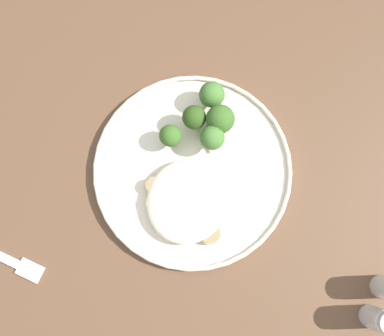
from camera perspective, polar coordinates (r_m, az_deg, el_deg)
The scene contains 18 objects.
ground at distance 1.35m, azimuth -0.12°, elevation -6.66°, with size 6.00×6.00×0.00m, color #2D2B28.
wooden_dining_table at distance 0.70m, azimuth -0.24°, elevation -2.28°, with size 1.40×1.00×0.74m.
dinner_plate at distance 0.61m, azimuth 0.00°, elevation -0.21°, with size 0.29×0.29×0.02m.
noodle_bed at distance 0.59m, azimuth -0.68°, elevation -4.50°, with size 0.12×0.12×0.03m.
seared_scallop_front_small at distance 0.59m, azimuth -4.74°, elevation -4.83°, with size 0.03×0.03×0.01m.
seared_scallop_rear_pale at distance 0.59m, azimuth 2.48°, elevation -8.96°, with size 0.03×0.03×0.01m.
seared_scallop_on_noodles at distance 0.59m, azimuth 0.90°, elevation -4.09°, with size 0.03×0.03×0.02m.
seared_scallop_right_edge at distance 0.60m, azimuth -5.33°, elevation -2.42°, with size 0.02×0.02×0.01m.
seared_scallop_center_golden at distance 0.59m, azimuth -2.89°, elevation -6.29°, with size 0.03×0.03×0.01m.
seared_scallop_large_seared at distance 0.60m, azimuth -2.49°, elevation -0.49°, with size 0.02×0.02×0.01m.
broccoli_floret_split_head at distance 0.61m, azimuth 2.72°, elevation 9.94°, with size 0.04×0.04×0.05m.
broccoli_floret_left_leaning at distance 0.59m, azimuth 3.87°, elevation 6.63°, with size 0.04×0.04×0.06m.
broccoli_floret_near_rim at distance 0.59m, azimuth -2.96°, elevation 4.41°, with size 0.03×0.03×0.04m.
broccoli_floret_tall_stalk at distance 0.60m, azimuth 0.29°, elevation 6.88°, with size 0.03×0.03×0.05m.
broccoli_floret_beside_noodles at distance 0.58m, azimuth 2.76°, elevation 4.09°, with size 0.04×0.04×0.06m.
onion_sliver_long_sliver at distance 0.62m, azimuth 1.94°, elevation 3.74°, with size 0.04×0.01×0.00m, color silver.
onion_sliver_pale_crescent at distance 0.62m, azimuth 0.35°, elevation 6.17°, with size 0.05×0.01×0.00m, color silver.
salt_shaker at distance 0.63m, azimuth 24.30°, elevation -18.35°, with size 0.03×0.03×0.07m.
Camera 1 is at (-0.10, -0.05, 1.35)m, focal length 39.13 mm.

